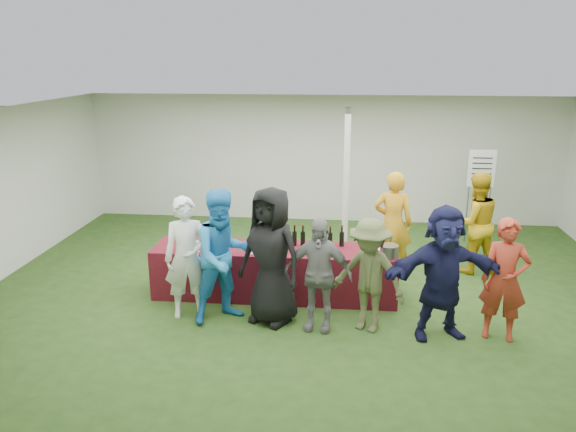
# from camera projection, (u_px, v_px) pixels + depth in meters

# --- Properties ---
(ground) EXTENTS (60.00, 60.00, 0.00)m
(ground) POSITION_uv_depth(u_px,v_px,m) (310.00, 294.00, 8.54)
(ground) COLOR #284719
(ground) RESTS_ON ground
(tent) EXTENTS (10.00, 10.00, 10.00)m
(tent) POSITION_uv_depth(u_px,v_px,m) (346.00, 190.00, 9.26)
(tent) COLOR white
(tent) RESTS_ON ground
(serving_table) EXTENTS (3.60, 0.80, 0.75)m
(serving_table) POSITION_uv_depth(u_px,v_px,m) (275.00, 272.00, 8.40)
(serving_table) COLOR maroon
(serving_table) RESTS_ON ground
(wine_bottles) EXTENTS (0.77, 0.16, 0.32)m
(wine_bottles) POSITION_uv_depth(u_px,v_px,m) (317.00, 238.00, 8.34)
(wine_bottles) COLOR black
(wine_bottles) RESTS_ON serving_table
(wine_glasses) EXTENTS (2.75, 0.11, 0.16)m
(wine_glasses) POSITION_uv_depth(u_px,v_px,m) (238.00, 245.00, 8.07)
(wine_glasses) COLOR silver
(wine_glasses) RESTS_ON serving_table
(water_bottle) EXTENTS (0.07, 0.07, 0.23)m
(water_bottle) POSITION_uv_depth(u_px,v_px,m) (272.00, 240.00, 8.34)
(water_bottle) COLOR silver
(water_bottle) RESTS_ON serving_table
(bar_towel) EXTENTS (0.25, 0.18, 0.03)m
(bar_towel) POSITION_uv_depth(u_px,v_px,m) (377.00, 249.00, 8.19)
(bar_towel) COLOR white
(bar_towel) RESTS_ON serving_table
(dump_bucket) EXTENTS (0.27, 0.27, 0.18)m
(dump_bucket) POSITION_uv_depth(u_px,v_px,m) (389.00, 251.00, 7.90)
(dump_bucket) COLOR slate
(dump_bucket) RESTS_ON serving_table
(wine_list_sign) EXTENTS (0.50, 0.03, 1.80)m
(wine_list_sign) POSITION_uv_depth(u_px,v_px,m) (481.00, 175.00, 10.53)
(wine_list_sign) COLOR slate
(wine_list_sign) RESTS_ON ground
(staff_pourer) EXTENTS (0.68, 0.50, 1.73)m
(staff_pourer) POSITION_uv_depth(u_px,v_px,m) (393.00, 224.00, 9.10)
(staff_pourer) COLOR orange
(staff_pourer) RESTS_ON ground
(staff_back) EXTENTS (0.95, 0.82, 1.69)m
(staff_back) POSITION_uv_depth(u_px,v_px,m) (475.00, 223.00, 9.19)
(staff_back) COLOR gold
(staff_back) RESTS_ON ground
(customer_0) EXTENTS (0.71, 0.57, 1.70)m
(customer_0) POSITION_uv_depth(u_px,v_px,m) (187.00, 258.00, 7.62)
(customer_0) COLOR white
(customer_0) RESTS_ON ground
(customer_1) EXTENTS (1.13, 1.08, 1.83)m
(customer_1) POSITION_uv_depth(u_px,v_px,m) (224.00, 256.00, 7.49)
(customer_1) COLOR #2583CF
(customer_1) RESTS_ON ground
(customer_2) EXTENTS (1.08, 0.94, 1.87)m
(customer_2) POSITION_uv_depth(u_px,v_px,m) (271.00, 256.00, 7.43)
(customer_2) COLOR black
(customer_2) RESTS_ON ground
(customer_3) EXTENTS (0.94, 0.50, 1.53)m
(customer_3) POSITION_uv_depth(u_px,v_px,m) (318.00, 274.00, 7.27)
(customer_3) COLOR slate
(customer_3) RESTS_ON ground
(customer_4) EXTENTS (1.13, 0.93, 1.52)m
(customer_4) POSITION_uv_depth(u_px,v_px,m) (369.00, 275.00, 7.24)
(customer_4) COLOR #515A31
(customer_4) RESTS_ON ground
(customer_5) EXTENTS (1.69, 0.90, 1.74)m
(customer_5) POSITION_uv_depth(u_px,v_px,m) (443.00, 273.00, 7.03)
(customer_5) COLOR #14163A
(customer_5) RESTS_ON ground
(customer_6) EXTENTS (0.65, 0.50, 1.59)m
(customer_6) POSITION_uv_depth(u_px,v_px,m) (505.00, 280.00, 7.01)
(customer_6) COLOR #A5311E
(customer_6) RESTS_ON ground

